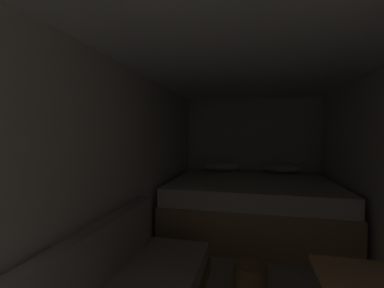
{
  "coord_description": "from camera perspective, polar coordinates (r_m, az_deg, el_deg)",
  "views": [
    {
      "loc": [
        -0.03,
        -0.41,
        1.33
      ],
      "look_at": [
        -0.7,
        2.52,
        1.22
      ],
      "focal_mm": 23.7,
      "sensor_mm": 36.0,
      "label": 1
    }
  ],
  "objects": [
    {
      "name": "wicker_basket",
      "position": [
        2.5,
        12.95,
        -27.03
      ],
      "size": [
        0.28,
        0.28,
        0.22
      ],
      "color": "olive",
      "rests_on": "ground"
    },
    {
      "name": "ground_plane",
      "position": [
        2.57,
        13.3,
        -29.04
      ],
      "size": [
        6.74,
        6.74,
        0.0
      ],
      "primitive_type": "plane",
      "color": "#B2A893"
    },
    {
      "name": "bed",
      "position": [
        3.75,
        13.19,
        -12.93
      ],
      "size": [
        2.16,
        1.82,
        0.86
      ],
      "color": "tan",
      "rests_on": "ground"
    },
    {
      "name": "wall_left",
      "position": [
        2.5,
        -14.38,
        -6.03
      ],
      "size": [
        0.05,
        4.74,
        1.95
      ],
      "primitive_type": "cube",
      "color": "beige",
      "rests_on": "ground"
    },
    {
      "name": "ceiling_slab",
      "position": [
        2.29,
        13.74,
        18.5
      ],
      "size": [
        2.38,
        4.74,
        0.05
      ],
      "primitive_type": "cube",
      "color": "white",
      "rests_on": "wall_left"
    },
    {
      "name": "wall_back",
      "position": [
        4.61,
        13.19,
        -2.31
      ],
      "size": [
        2.38,
        0.05,
        1.95
      ],
      "primitive_type": "cube",
      "color": "beige",
      "rests_on": "ground"
    }
  ]
}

